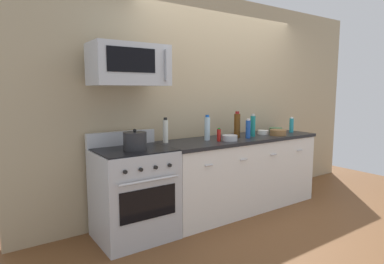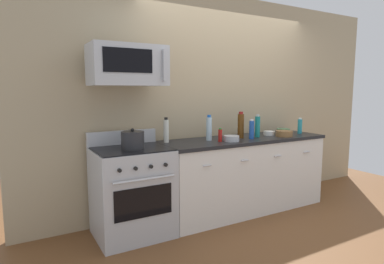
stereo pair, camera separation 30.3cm
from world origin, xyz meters
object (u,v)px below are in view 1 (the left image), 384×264
bowl_wooden_salad (278,132)px  bowl_white_ceramic (263,132)px  range_oven (134,193)px  stockpot (135,141)px  bottle_sparkling_teal (253,126)px  microwave (129,65)px  bottle_vinegar_white (165,131)px  bowl_green_glaze (276,130)px  bottle_water_clear (207,128)px  bottle_soda_blue (248,129)px  bottle_hot_sauce_red (219,135)px  bottle_dish_soap (291,125)px  bowl_steel_prep (230,138)px  bottle_wine_amber (237,125)px

bowl_wooden_salad → bowl_white_ceramic: bearing=114.3°
range_oven → stockpot: 0.54m
bottle_sparkling_teal → microwave: bearing=177.2°
microwave → bottle_vinegar_white: microwave is taller
bowl_white_ceramic → bowl_green_glaze: 0.31m
bottle_vinegar_white → stockpot: bottle_vinegar_white is taller
bottle_water_clear → bottle_soda_blue: bottle_water_clear is taller
stockpot → bottle_hot_sauce_red: bearing=-2.5°
bottle_dish_soap → bowl_white_ceramic: (-0.47, 0.09, -0.07)m
bottle_vinegar_white → bowl_steel_prep: 0.76m
bottle_vinegar_white → bowl_green_glaze: size_ratio=1.62×
range_oven → bottle_sparkling_teal: (1.64, -0.03, 0.59)m
bottle_vinegar_white → bottle_hot_sauce_red: size_ratio=1.84×
bowl_green_glaze → bowl_wooden_salad: bearing=-133.7°
bottle_hot_sauce_red → bowl_steel_prep: bottle_hot_sauce_red is taller
bottle_dish_soap → bowl_wooden_salad: 0.41m
bottle_wine_amber → bowl_steel_prep: size_ratio=1.80×
bottle_vinegar_white → bowl_green_glaze: bottle_vinegar_white is taller
microwave → bottle_hot_sauce_red: (1.03, -0.14, -0.76)m
range_oven → bottle_vinegar_white: (0.47, 0.16, 0.59)m
bottle_sparkling_teal → bottle_soda_blue: bearing=-153.9°
bottle_sparkling_teal → range_oven: bearing=178.8°
bottle_soda_blue → stockpot: bottle_soda_blue is taller
microwave → stockpot: 0.75m
bottle_vinegar_white → bowl_wooden_salad: size_ratio=1.34×
range_oven → bottle_soda_blue: 1.59m
bowl_steel_prep → bowl_green_glaze: 1.07m
bowl_white_ceramic → bowl_green_glaze: size_ratio=0.86×
bowl_white_ceramic → bowl_green_glaze: bowl_green_glaze is taller
bottle_vinegar_white → bottle_dish_soap: bearing=-6.6°
bottle_soda_blue → bottle_sparkling_teal: bottle_sparkling_teal is taller
bottle_wine_amber → stockpot: bottle_wine_amber is taller
bowl_white_ceramic → stockpot: bearing=-177.6°
bottle_dish_soap → stockpot: bearing=179.9°
bowl_white_ceramic → bowl_steel_prep: bowl_steel_prep is taller
bowl_green_glaze → bottle_sparkling_teal: bearing=-169.0°
bowl_wooden_salad → bottle_water_clear: bearing=168.9°
bowl_white_ceramic → bowl_wooden_salad: 0.20m
bottle_sparkling_teal → bowl_white_ceramic: bearing=13.4°
bottle_soda_blue → stockpot: (-1.48, 0.06, -0.02)m
bottle_hot_sauce_red → bottle_water_clear: bearing=113.1°
bottle_dish_soap → bottle_hot_sauce_red: 1.34m
bottle_dish_soap → bowl_wooden_salad: bottle_dish_soap is taller
bottle_water_clear → bottle_wine_amber: bearing=-3.7°
bottle_dish_soap → bottle_wine_amber: (-0.95, 0.07, 0.05)m
bottle_soda_blue → bowl_white_ceramic: 0.45m
bowl_white_ceramic → bowl_green_glaze: (0.30, 0.05, 0.01)m
bottle_vinegar_white → bottle_water_clear: bearing=-13.3°
range_oven → bowl_steel_prep: range_oven is taller
bottle_sparkling_teal → bowl_steel_prep: (-0.48, -0.11, -0.10)m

